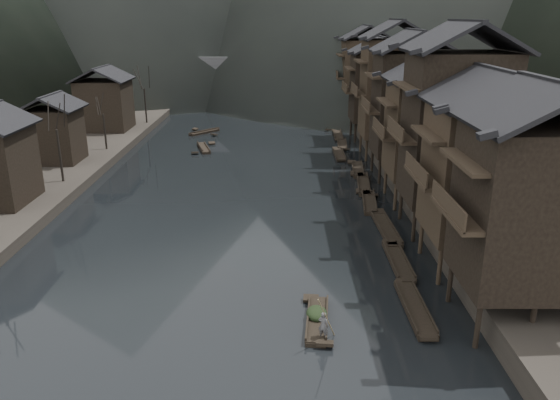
{
  "coord_description": "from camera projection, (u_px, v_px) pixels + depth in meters",
  "views": [
    {
      "loc": [
        4.1,
        -34.68,
        16.3
      ],
      "look_at": [
        4.09,
        5.98,
        2.5
      ],
      "focal_mm": 35.0,
      "sensor_mm": 36.0,
      "label": 1
    }
  ],
  "objects": [
    {
      "name": "water",
      "position": [
        222.0,
        261.0,
        38.08
      ],
      "size": [
        300.0,
        300.0,
        0.0
      ],
      "primitive_type": "plane",
      "color": "black",
      "rests_on": "ground"
    },
    {
      "name": "right_bank",
      "position": [
        503.0,
        132.0,
        75.66
      ],
      "size": [
        40.0,
        200.0,
        1.8
      ],
      "primitive_type": "cube",
      "color": "#2D2823",
      "rests_on": "ground"
    },
    {
      "name": "stilt_houses",
      "position": [
        414.0,
        92.0,
        53.75
      ],
      "size": [
        9.0,
        67.6,
        16.21
      ],
      "color": "black",
      "rests_on": "ground"
    },
    {
      "name": "left_houses",
      "position": [
        38.0,
        126.0,
        55.32
      ],
      "size": [
        8.1,
        53.2,
        8.73
      ],
      "color": "black",
      "rests_on": "left_bank"
    },
    {
      "name": "bare_trees",
      "position": [
        65.0,
        122.0,
        53.3
      ],
      "size": [
        3.79,
        59.67,
        7.58
      ],
      "color": "black",
      "rests_on": "left_bank"
    },
    {
      "name": "moored_sampans",
      "position": [
        353.0,
        168.0,
        60.52
      ],
      "size": [
        2.9,
        69.09,
        0.47
      ],
      "color": "black",
      "rests_on": "water"
    },
    {
      "name": "midriver_boats",
      "position": [
        204.0,
        140.0,
        74.46
      ],
      "size": [
        4.63,
        15.64,
        0.45
      ],
      "color": "black",
      "rests_on": "water"
    },
    {
      "name": "stone_bridge",
      "position": [
        259.0,
        77.0,
        104.62
      ],
      "size": [
        40.0,
        6.0,
        9.0
      ],
      "color": "#4C4C4F",
      "rests_on": "ground"
    },
    {
      "name": "hero_sampan",
      "position": [
        317.0,
        319.0,
        30.42
      ],
      "size": [
        1.59,
        5.42,
        0.44
      ],
      "color": "black",
      "rests_on": "water"
    },
    {
      "name": "cargo_heap",
      "position": [
        317.0,
        308.0,
        30.47
      ],
      "size": [
        1.18,
        1.55,
        0.71
      ],
      "primitive_type": "ellipsoid",
      "color": "black",
      "rests_on": "hero_sampan"
    },
    {
      "name": "boatman",
      "position": [
        324.0,
        321.0,
        28.33
      ],
      "size": [
        0.68,
        0.59,
        1.56
      ],
      "primitive_type": "imported",
      "rotation": [
        0.0,
        0.0,
        2.68
      ],
      "color": "#59595C",
      "rests_on": "hero_sampan"
    },
    {
      "name": "bamboo_pole",
      "position": [
        329.0,
        279.0,
        27.54
      ],
      "size": [
        1.23,
        1.68,
        3.33
      ],
      "primitive_type": "cylinder",
      "rotation": [
        0.54,
        0.0,
        -0.62
      ],
      "color": "#8C7A51",
      "rests_on": "boatman"
    }
  ]
}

